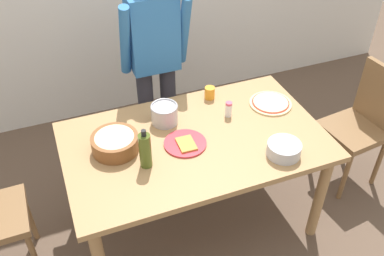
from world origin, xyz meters
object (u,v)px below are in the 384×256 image
object	(u,v)px
person_cook	(155,57)
salt_shaker	(229,109)
dining_table	(195,150)
mixing_bowl_steel	(284,149)
pizza_raw_on_board	(271,103)
popcorn_bowl	(115,142)
steel_pot	(164,114)
chair_wooden_right	(363,120)
olive_oil_bottle	(145,150)
plate_with_slice	(185,143)
cup_orange	(210,93)

from	to	relation	value
person_cook	salt_shaker	bearing A→B (deg)	-63.62
dining_table	mixing_bowl_steel	size ratio (longest dim) A/B	8.00
pizza_raw_on_board	salt_shaker	distance (m)	0.33
popcorn_bowl	steel_pot	bearing A→B (deg)	22.69
pizza_raw_on_board	chair_wooden_right	bearing A→B (deg)	-13.24
popcorn_bowl	mixing_bowl_steel	world-z (taller)	popcorn_bowl
dining_table	salt_shaker	bearing A→B (deg)	26.07
steel_pot	olive_oil_bottle	bearing A→B (deg)	-123.23
dining_table	pizza_raw_on_board	distance (m)	0.64
person_cook	pizza_raw_on_board	distance (m)	0.89
chair_wooden_right	pizza_raw_on_board	world-z (taller)	chair_wooden_right
dining_table	plate_with_slice	world-z (taller)	plate_with_slice
pizza_raw_on_board	salt_shaker	world-z (taller)	salt_shaker
chair_wooden_right	mixing_bowl_steel	distance (m)	0.97
steel_pot	salt_shaker	xyz separation A→B (m)	(0.41, -0.09, -0.01)
steel_pot	pizza_raw_on_board	bearing A→B (deg)	-5.77
dining_table	person_cook	world-z (taller)	person_cook
dining_table	cup_orange	distance (m)	0.47
person_cook	cup_orange	bearing A→B (deg)	-54.73
dining_table	cup_orange	world-z (taller)	cup_orange
mixing_bowl_steel	cup_orange	world-z (taller)	cup_orange
olive_oil_bottle	dining_table	bearing A→B (deg)	18.20
chair_wooden_right	salt_shaker	bearing A→B (deg)	171.55
dining_table	plate_with_slice	xyz separation A→B (m)	(-0.07, -0.03, 0.10)
dining_table	chair_wooden_right	distance (m)	1.33
olive_oil_bottle	person_cook	bearing A→B (deg)	69.23
pizza_raw_on_board	plate_with_slice	bearing A→B (deg)	-165.22
person_cook	popcorn_bowl	xyz separation A→B (m)	(-0.46, -0.68, -0.12)
steel_pot	cup_orange	world-z (taller)	steel_pot
pizza_raw_on_board	cup_orange	bearing A→B (deg)	148.52
person_cook	steel_pot	bearing A→B (deg)	-101.29
person_cook	steel_pot	size ratio (longest dim) A/B	9.34
mixing_bowl_steel	dining_table	bearing A→B (deg)	143.87
chair_wooden_right	popcorn_bowl	distance (m)	1.82
mixing_bowl_steel	steel_pot	world-z (taller)	steel_pot
dining_table	olive_oil_bottle	xyz separation A→B (m)	(-0.34, -0.11, 0.20)
pizza_raw_on_board	popcorn_bowl	size ratio (longest dim) A/B	1.03
person_cook	mixing_bowl_steel	xyz separation A→B (m)	(0.45, -1.07, -0.14)
popcorn_bowl	mixing_bowl_steel	size ratio (longest dim) A/B	1.40
popcorn_bowl	mixing_bowl_steel	xyz separation A→B (m)	(0.91, -0.40, -0.02)
chair_wooden_right	cup_orange	distance (m)	1.16
pizza_raw_on_board	olive_oil_bottle	distance (m)	1.00
dining_table	popcorn_bowl	xyz separation A→B (m)	(-0.47, 0.08, 0.15)
cup_orange	salt_shaker	bearing A→B (deg)	-81.52
mixing_bowl_steel	cup_orange	bearing A→B (deg)	104.34
chair_wooden_right	pizza_raw_on_board	size ratio (longest dim) A/B	3.31
person_cook	mixing_bowl_steel	world-z (taller)	person_cook
person_cook	chair_wooden_right	bearing A→B (deg)	-29.89
person_cook	mixing_bowl_steel	bearing A→B (deg)	-67.40
mixing_bowl_steel	cup_orange	distance (m)	0.71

